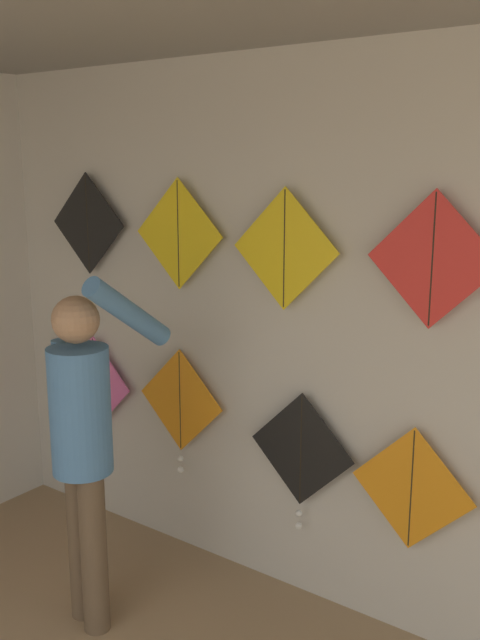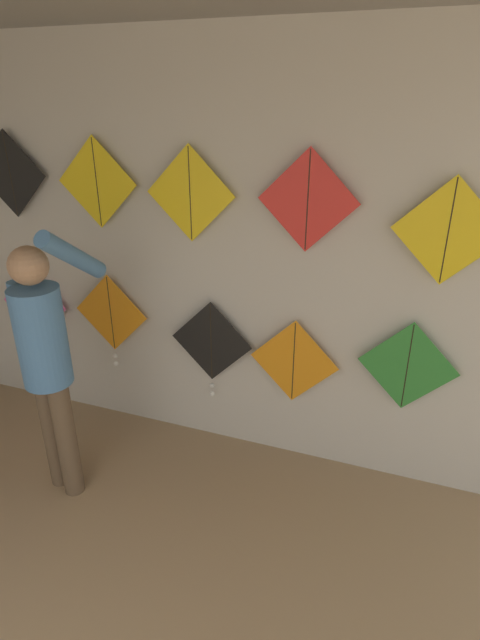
# 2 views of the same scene
# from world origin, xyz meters

# --- Properties ---
(back_panel) EXTENTS (4.99, 0.06, 2.80)m
(back_panel) POSITION_xyz_m (0.00, 4.01, 1.40)
(back_panel) COLOR beige
(back_panel) RESTS_ON ground
(shopkeeper) EXTENTS (0.44, 0.57, 1.78)m
(shopkeeper) POSITION_xyz_m (-0.65, 3.13, 1.00)
(shopkeeper) COLOR brown
(shopkeeper) RESTS_ON ground
(kite_0) EXTENTS (0.61, 0.01, 0.61)m
(kite_0) POSITION_xyz_m (-1.43, 3.92, 0.91)
(kite_0) COLOR pink
(kite_1) EXTENTS (0.61, 0.04, 0.74)m
(kite_1) POSITION_xyz_m (-0.72, 3.92, 0.91)
(kite_1) COLOR orange
(kite_2) EXTENTS (0.61, 0.04, 0.74)m
(kite_2) POSITION_xyz_m (0.08, 3.92, 0.81)
(kite_2) COLOR black
(kite_3) EXTENTS (0.61, 0.01, 0.61)m
(kite_3) POSITION_xyz_m (0.68, 3.92, 0.79)
(kite_3) COLOR orange
(kite_4) EXTENTS (0.61, 0.01, 0.61)m
(kite_4) POSITION_xyz_m (1.40, 3.92, 0.89)
(kite_4) COLOR #338C38
(kite_5) EXTENTS (0.61, 0.01, 0.61)m
(kite_5) POSITION_xyz_m (-1.43, 3.92, 1.90)
(kite_5) COLOR black
(kite_6) EXTENTS (0.61, 0.01, 0.61)m
(kite_6) POSITION_xyz_m (-0.71, 3.92, 1.88)
(kite_6) COLOR yellow
(kite_7) EXTENTS (0.61, 0.01, 0.61)m
(kite_7) POSITION_xyz_m (-0.03, 3.92, 1.85)
(kite_7) COLOR yellow
(kite_8) EXTENTS (0.61, 0.01, 0.61)m
(kite_8) POSITION_xyz_m (0.72, 3.92, 1.86)
(kite_8) COLOR red
(kite_9) EXTENTS (0.61, 0.01, 0.61)m
(kite_9) POSITION_xyz_m (1.49, 3.92, 1.75)
(kite_9) COLOR yellow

